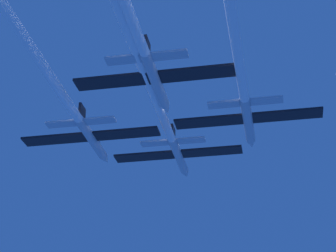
# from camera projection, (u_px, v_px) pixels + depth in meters

# --- Properties ---
(jet_lead) EXTENTS (18.05, 57.07, 2.99)m
(jet_lead) POSITION_uv_depth(u_px,v_px,m) (156.00, 100.00, 75.29)
(jet_lead) COLOR #B2BAC6
(jet_left_wing) EXTENTS (18.05, 65.40, 2.99)m
(jet_left_wing) POSITION_uv_depth(u_px,v_px,m) (36.00, 54.00, 64.58)
(jet_left_wing) COLOR #B2BAC6
(jet_right_wing) EXTENTS (18.05, 55.52, 2.99)m
(jet_right_wing) POSITION_uv_depth(u_px,v_px,m) (237.00, 51.00, 64.41)
(jet_right_wing) COLOR #B2BAC6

